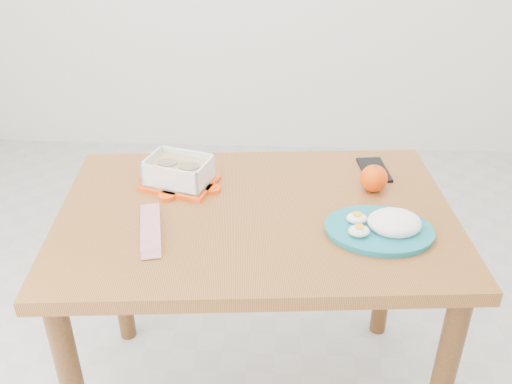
{
  "coord_description": "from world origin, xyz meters",
  "views": [
    {
      "loc": [
        0.11,
        -1.52,
        1.59
      ],
      "look_at": [
        0.04,
        -0.19,
        0.81
      ],
      "focal_mm": 40.0,
      "sensor_mm": 36.0,
      "label": 1
    }
  ],
  "objects_px": {
    "orange_fruit": "(374,178)",
    "food_container": "(179,172)",
    "rice_plate": "(384,225)",
    "dining_table": "(256,244)",
    "smartphone": "(374,170)"
  },
  "relations": [
    {
      "from": "rice_plate",
      "to": "smartphone",
      "type": "relative_size",
      "value": 1.95
    },
    {
      "from": "rice_plate",
      "to": "dining_table",
      "type": "bearing_deg",
      "value": 170.29
    },
    {
      "from": "rice_plate",
      "to": "food_container",
      "type": "bearing_deg",
      "value": 164.17
    },
    {
      "from": "orange_fruit",
      "to": "food_container",
      "type": "bearing_deg",
      "value": 179.82
    },
    {
      "from": "rice_plate",
      "to": "smartphone",
      "type": "bearing_deg",
      "value": 92.41
    },
    {
      "from": "food_container",
      "to": "smartphone",
      "type": "xyz_separation_m",
      "value": [
        0.59,
        0.12,
        -0.04
      ]
    },
    {
      "from": "food_container",
      "to": "orange_fruit",
      "type": "xyz_separation_m",
      "value": [
        0.57,
        -0.0,
        -0.0
      ]
    },
    {
      "from": "dining_table",
      "to": "smartphone",
      "type": "height_order",
      "value": "smartphone"
    },
    {
      "from": "dining_table",
      "to": "smartphone",
      "type": "distance_m",
      "value": 0.45
    },
    {
      "from": "dining_table",
      "to": "orange_fruit",
      "type": "distance_m",
      "value": 0.39
    },
    {
      "from": "dining_table",
      "to": "rice_plate",
      "type": "height_order",
      "value": "rice_plate"
    },
    {
      "from": "dining_table",
      "to": "smartphone",
      "type": "xyz_separation_m",
      "value": [
        0.35,
        0.25,
        0.12
      ]
    },
    {
      "from": "food_container",
      "to": "orange_fruit",
      "type": "distance_m",
      "value": 0.57
    },
    {
      "from": "dining_table",
      "to": "food_container",
      "type": "xyz_separation_m",
      "value": [
        -0.23,
        0.13,
        0.15
      ]
    },
    {
      "from": "orange_fruit",
      "to": "smartphone",
      "type": "height_order",
      "value": "orange_fruit"
    }
  ]
}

